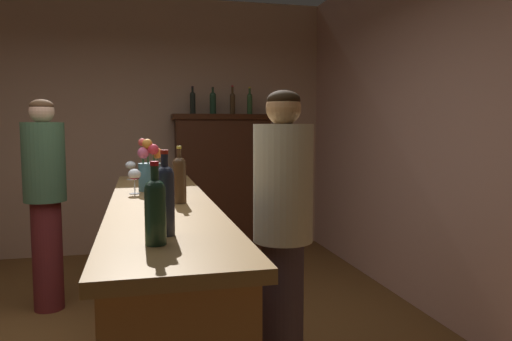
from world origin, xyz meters
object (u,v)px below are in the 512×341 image
cheese_plate (164,178)px  display_bottle_midright (250,102)px  wine_bottle_syrah (179,178)px  patron_tall (45,195)px  wine_glass_mid (131,166)px  bartender (283,226)px  wine_bottle_rose (165,197)px  wine_glass_front (134,176)px  wine_bottle_malbec (155,208)px  display_bottle_left (193,102)px  display_bottle_midleft (213,102)px  display_bottle_center (232,102)px  flower_arrangement (150,168)px  display_cabinet (222,181)px  bar_counter (163,288)px

cheese_plate → display_bottle_midright: bearing=54.6°
wine_bottle_syrah → display_bottle_midright: display_bottle_midright is taller
patron_tall → wine_glass_mid: bearing=70.3°
wine_glass_mid → bartender: 1.70m
wine_bottle_rose → patron_tall: size_ratio=0.20×
wine_bottle_rose → wine_glass_front: bearing=96.0°
wine_bottle_syrah → wine_glass_mid: bearing=102.4°
wine_bottle_malbec → display_bottle_left: 3.85m
display_bottle_midleft → display_bottle_left: bearing=-180.0°
wine_bottle_malbec → display_bottle_midleft: 3.89m
wine_glass_mid → display_bottle_center: size_ratio=0.45×
wine_bottle_rose → wine_bottle_malbec: (-0.04, -0.14, -0.02)m
cheese_plate → wine_glass_front: bearing=-104.1°
wine_bottle_syrah → display_bottle_midleft: size_ratio=1.04×
wine_bottle_syrah → flower_arrangement: 0.59m
patron_tall → bartender: patron_tall is taller
display_cabinet → display_bottle_center: display_bottle_center is taller
cheese_plate → display_bottle_midright: size_ratio=0.56×
wine_bottle_syrah → display_bottle_midright: size_ratio=1.01×
cheese_plate → display_bottle_midright: display_bottle_midright is taller
wine_bottle_malbec → flower_arrangement: bearing=89.5°
bar_counter → display_bottle_center: (0.94, 2.71, 1.23)m
wine_glass_mid → flower_arrangement: (0.14, -0.73, 0.04)m
bar_counter → cheese_plate: size_ratio=16.13×
wine_glass_front → patron_tall: size_ratio=0.10×
patron_tall → display_bottle_center: bearing=117.2°
wine_bottle_rose → patron_tall: bearing=110.9°
display_cabinet → wine_bottle_syrah: size_ratio=5.04×
display_bottle_left → patron_tall: (-1.33, -1.45, -0.82)m
wine_bottle_malbec → wine_bottle_rose: bearing=73.5°
wine_glass_mid → display_bottle_center: (1.13, 1.54, 0.59)m
display_cabinet → patron_tall: size_ratio=0.96×
wine_glass_front → cheese_plate: (0.22, 0.89, -0.11)m
display_bottle_center → bartender: size_ratio=0.20×
bar_counter → display_cabinet: 2.85m
wine_bottle_syrah → flower_arrangement: (-0.15, 0.57, 0.01)m
display_bottle_center → bar_counter: bearing=-109.1°
wine_bottle_rose → display_bottle_center: 3.79m
wine_bottle_rose → flower_arrangement: (-0.03, 1.36, -0.00)m
wine_bottle_malbec → wine_glass_front: (-0.09, 1.37, -0.02)m
display_bottle_left → display_bottle_midright: bearing=-0.0°
bar_counter → wine_bottle_rose: bearing=-91.3°
wine_bottle_syrah → patron_tall: bearing=124.3°
bartender → wine_bottle_malbec: bearing=39.0°
display_cabinet → wine_glass_mid: bearing=-123.2°
bar_counter → patron_tall: size_ratio=1.72×
wine_bottle_rose → display_cabinet: bearing=77.0°
display_bottle_center → display_bottle_midright: size_ratio=1.04×
display_bottle_left → bartender: (0.17, -3.00, -0.83)m
bartender → cheese_plate: bearing=-77.0°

